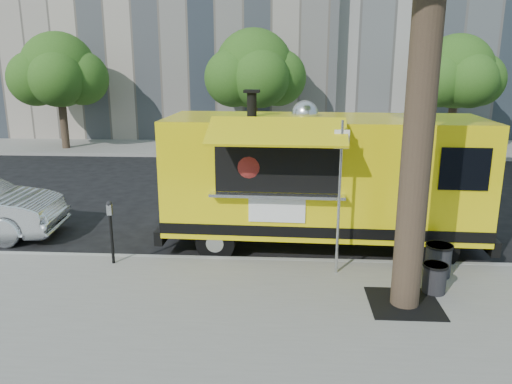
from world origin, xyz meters
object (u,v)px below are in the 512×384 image
far_tree_b (254,69)px  trash_bin_left (435,277)px  far_tree_c (456,72)px  sign_post (340,189)px  parking_meter (111,225)px  food_truck (321,177)px  trash_bin_right (438,259)px  far_tree_a (59,70)px

far_tree_b → trash_bin_left: (4.22, -15.02, -3.39)m
far_tree_c → sign_post: 15.48m
sign_post → trash_bin_left: sign_post is taller
far_tree_b → parking_meter: far_tree_b is taller
far_tree_b → food_truck: 12.92m
far_tree_c → parking_meter: bearing=-128.7°
trash_bin_left → trash_bin_right: size_ratio=0.85×
food_truck → trash_bin_right: (2.19, -1.74, -1.19)m
trash_bin_right → trash_bin_left: bearing=-110.2°
far_tree_a → trash_bin_right: size_ratio=8.48×
far_tree_a → sign_post: bearing=-50.2°
far_tree_c → sign_post: bearing=-114.8°
far_tree_b → trash_bin_right: far_tree_b is taller
parking_meter → trash_bin_left: bearing=-8.8°
far_tree_a → food_truck: 16.72m
parking_meter → food_truck: 4.62m
far_tree_a → trash_bin_left: 19.99m
trash_bin_left → parking_meter: bearing=171.2°
far_tree_b → parking_meter: (-2.00, -14.05, -2.85)m
far_tree_b → far_tree_c: 9.01m
far_tree_a → far_tree_c: 18.00m
far_tree_b → trash_bin_left: far_tree_b is taller
sign_post → trash_bin_right: 2.38m
far_tree_a → far_tree_b: 9.01m
parking_meter → trash_bin_left: 6.32m
far_tree_a → far_tree_c: bearing=0.3°
parking_meter → food_truck: size_ratio=0.18×
far_tree_c → parking_meter: far_tree_c is taller
food_truck → far_tree_b: bearing=102.3°
far_tree_a → trash_bin_left: far_tree_a is taller
parking_meter → sign_post: bearing=-2.5°
far_tree_c → food_truck: size_ratio=0.72×
sign_post → parking_meter: size_ratio=2.25×
trash_bin_right → far_tree_b: bearing=107.5°
sign_post → trash_bin_left: 2.32m
far_tree_b → sign_post: 14.61m
sign_post → parking_meter: bearing=177.5°
parking_meter → food_truck: food_truck is taller
trash_bin_right → food_truck: bearing=141.5°
far_tree_c → trash_bin_right: bearing=-107.9°
far_tree_a → food_truck: far_tree_a is taller
far_tree_a → parking_meter: far_tree_a is taller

